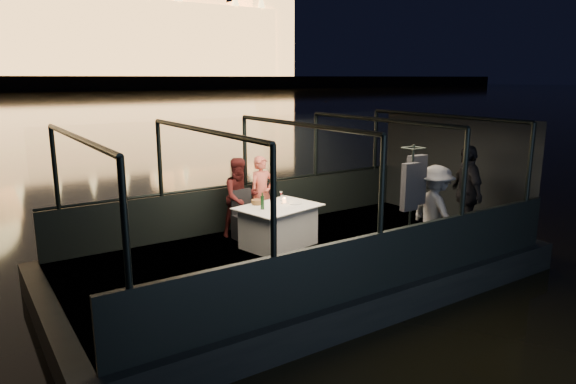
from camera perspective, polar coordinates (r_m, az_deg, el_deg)
boat_hull at (r=9.43m, az=1.36°, el=-9.67°), size 8.60×4.40×1.00m
boat_deck at (r=9.26m, az=1.37°, el=-6.93°), size 8.00×4.00×0.04m
gunwale_port at (r=10.76m, az=-4.71°, el=-1.57°), size 8.00×0.08×0.90m
gunwale_starboard at (r=7.65m, az=10.06°, el=-7.68°), size 8.00×0.08×0.90m
cabin_glass_port at (r=10.54m, az=-4.82°, el=4.51°), size 8.00×0.02×1.40m
cabin_glass_starboard at (r=7.33m, az=10.40°, el=0.78°), size 8.00×0.02×1.40m
cabin_roof_glass at (r=8.77m, az=1.45°, el=7.52°), size 8.00×4.00×0.02m
end_wall_fore at (r=7.48m, az=-24.67°, el=-3.50°), size 0.02×4.00×2.30m
end_wall_aft at (r=11.66m, az=17.79°, el=2.49°), size 0.02×4.00×2.30m
canopy_ribs at (r=8.94m, az=1.41°, el=0.16°), size 8.00×4.00×2.30m
dining_table_central at (r=9.53m, az=-1.06°, el=-3.80°), size 1.64×1.34×0.77m
chair_port_left at (r=9.94m, az=-4.65°, el=-2.75°), size 0.46×0.46×0.94m
chair_port_right at (r=10.43m, az=-2.20°, el=-1.99°), size 0.59×0.59×0.95m
coat_stand at (r=8.81m, az=13.42°, el=-2.05°), size 0.69×0.63×2.01m
person_woman_coral at (r=10.45m, az=-2.90°, el=-0.27°), size 0.57×0.39×1.54m
person_man_maroon at (r=10.08m, az=-5.31°, el=-0.79°), size 0.77×0.60×1.57m
passenger_stripe at (r=9.21m, az=16.07°, el=-1.89°), size 0.75×1.13×1.63m
passenger_dark at (r=10.36m, az=19.15°, el=-0.51°), size 0.90×1.18×1.85m
wine_bottle at (r=9.18m, az=-2.86°, el=-1.03°), size 0.09×0.09×0.30m
bread_basket at (r=9.58m, az=-3.44°, el=-1.13°), size 0.26×0.26×0.09m
amber_candle at (r=9.68m, az=-0.42°, el=-0.97°), size 0.06×0.06×0.09m
plate_near at (r=9.61m, az=0.76°, el=-1.26°), size 0.29×0.29×0.02m
plate_far at (r=9.60m, az=-3.47°, el=-1.30°), size 0.24×0.24×0.01m
wine_glass_white at (r=9.35m, az=-2.88°, el=-1.12°), size 0.08×0.08×0.19m
wine_glass_red at (r=9.83m, az=-0.79°, el=-0.43°), size 0.07×0.07×0.18m
wine_glass_empty at (r=9.57m, az=-0.66°, el=-0.78°), size 0.07×0.07×0.17m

